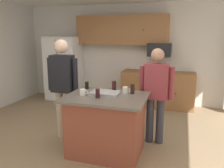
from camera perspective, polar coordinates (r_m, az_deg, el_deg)
floor at (r=3.98m, az=-2.13°, el=-15.34°), size 7.04×7.04×0.00m
back_wall at (r=6.25m, az=6.40°, el=7.40°), size 6.40×0.10×2.60m
cabinet_run_upper at (r=6.11m, az=2.39°, el=13.21°), size 2.40×0.38×0.75m
cabinet_run_lower at (r=5.99m, az=11.25°, el=-1.26°), size 1.80×0.63×0.90m
refrigerator at (r=6.59m, az=-11.79°, el=3.79°), size 0.90×0.76×1.76m
microwave_over_range at (r=5.85m, az=11.70°, el=8.33°), size 0.56×0.40×0.32m
kitchen_island at (r=3.63m, az=-1.43°, el=-9.95°), size 1.22×0.94×0.93m
person_guest_left at (r=4.08m, az=-12.08°, el=0.40°), size 0.57×0.23×1.75m
person_guest_right at (r=3.88m, az=10.89°, el=-1.52°), size 0.57×0.22×1.62m
mug_blue_stoneware at (r=3.52m, az=-7.25°, el=-2.04°), size 0.13×0.09×0.10m
glass_pilsner at (r=3.73m, az=0.51°, el=-0.55°), size 0.07×0.07×0.17m
mug_ceramic_white at (r=3.62m, az=3.34°, el=-1.51°), size 0.13×0.08×0.10m
tumbler_amber at (r=3.59m, az=5.09°, el=-1.26°), size 0.06×0.06×0.15m
glass_stout_tall at (r=3.36m, az=-3.59°, el=-2.36°), size 0.06×0.06×0.13m
glass_short_whisky at (r=3.91m, az=-6.25°, el=-0.35°), size 0.06×0.06×0.12m
serving_tray at (r=3.55m, az=-1.75°, el=-2.28°), size 0.44×0.30×0.04m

